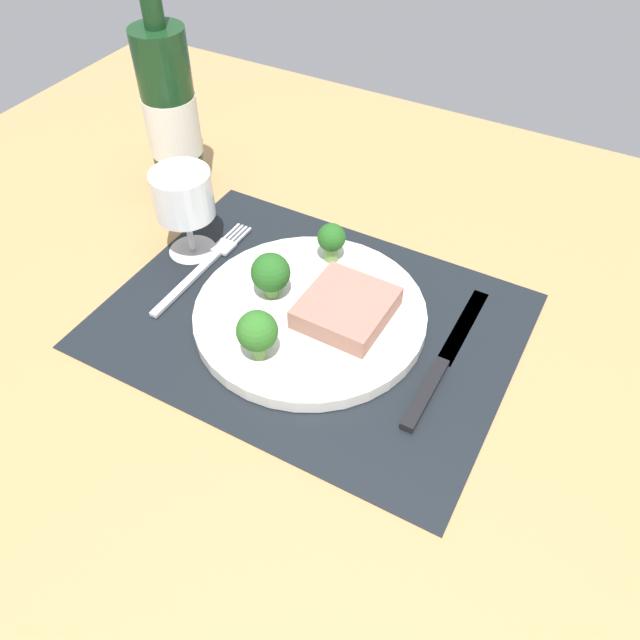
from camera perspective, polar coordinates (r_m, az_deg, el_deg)
ground_plane at (r=75.03cm, az=-0.86°, el=-0.89°), size 140.00×110.00×3.00cm
placemat at (r=73.84cm, az=-0.88°, el=-0.01°), size 45.97×34.90×0.30cm
plate at (r=73.16cm, az=-0.89°, el=0.51°), size 26.57×26.57×1.60cm
steak at (r=71.10cm, az=2.36°, el=1.10°), size 9.49×10.04×2.44cm
broccoli_back_left at (r=72.48cm, az=-4.31°, el=4.29°), size 4.52×4.52×5.67cm
broccoli_front_edge at (r=77.29cm, az=1.03°, el=7.19°), size 3.45×3.45×5.02cm
broccoli_near_fork at (r=65.24cm, az=-5.62°, el=-1.06°), size 4.33×4.33×6.09cm
fork at (r=81.42cm, az=-10.32°, el=4.72°), size 2.40×19.20×0.50cm
knife at (r=69.88cm, az=10.74°, el=-3.96°), size 1.80×23.00×0.80cm
wine_bottle at (r=90.51cm, az=-13.14°, el=17.48°), size 7.06×7.06×32.67cm
wine_glass at (r=80.19cm, az=-12.06°, el=10.50°), size 7.31×7.31×11.63cm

